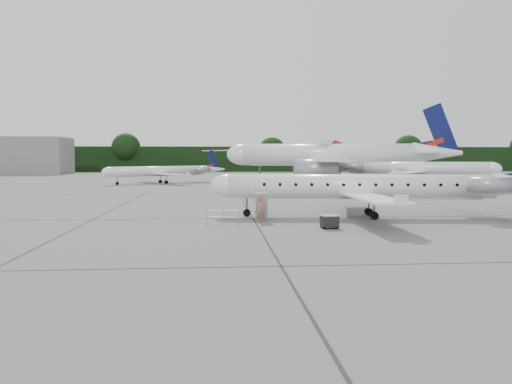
{
  "coord_description": "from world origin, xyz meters",
  "views": [
    {
      "loc": [
        -8.89,
        -31.01,
        4.6
      ],
      "look_at": [
        -6.34,
        1.85,
        2.3
      ],
      "focal_mm": 35.0,
      "sensor_mm": 36.0,
      "label": 1
    }
  ],
  "objects": [
    {
      "name": "bg_regional_right",
      "position": [
        24.55,
        50.88,
        3.85
      ],
      "size": [
        36.09,
        33.66,
        7.69
      ],
      "primitive_type": null,
      "rotation": [
        0.0,
        0.0,
        2.57
      ],
      "color": "white",
      "rests_on": "ground"
    },
    {
      "name": "main_regional_jet",
      "position": [
        1.97,
        6.32,
        3.3
      ],
      "size": [
        27.93,
        21.72,
        6.6
      ],
      "primitive_type": null,
      "rotation": [
        0.0,
        0.0,
        -0.13
      ],
      "color": "white",
      "rests_on": "ground"
    },
    {
      "name": "bg_regional_left",
      "position": [
        -19.12,
        57.53,
        3.01
      ],
      "size": [
        28.31,
        26.62,
        6.03
      ],
      "primitive_type": null,
      "rotation": [
        0.0,
        0.0,
        0.6
      ],
      "color": "white",
      "rests_on": "ground"
    },
    {
      "name": "treeline",
      "position": [
        0.0,
        130.0,
        4.0
      ],
      "size": [
        260.0,
        4.0,
        8.0
      ],
      "primitive_type": "cube",
      "color": "black",
      "rests_on": "ground"
    },
    {
      "name": "bg_narrowbody",
      "position": [
        11.07,
        58.17,
        7.02
      ],
      "size": [
        42.52,
        33.14,
        14.04
      ],
      "primitive_type": null,
      "rotation": [
        0.0,
        0.0,
        -0.13
      ],
      "color": "white",
      "rests_on": "ground"
    },
    {
      "name": "safety_railing",
      "position": [
        -8.56,
        2.48,
        0.5
      ],
      "size": [
        2.15,
        0.65,
        1.0
      ],
      "primitive_type": null,
      "rotation": [
        0.0,
        0.0,
        -0.26
      ],
      "color": "gray",
      "rests_on": "ground"
    },
    {
      "name": "passenger",
      "position": [
        -5.84,
        3.98,
        0.93
      ],
      "size": [
        0.72,
        0.52,
        1.85
      ],
      "primitive_type": "imported",
      "rotation": [
        0.0,
        0.0,
        -0.11
      ],
      "color": "#976352",
      "rests_on": "ground"
    },
    {
      "name": "ground",
      "position": [
        0.0,
        0.0,
        0.0
      ],
      "size": [
        320.0,
        320.0,
        0.0
      ],
      "primitive_type": "plane",
      "color": "#5F5F5D",
      "rests_on": "ground"
    },
    {
      "name": "airstair",
      "position": [
        -5.68,
        5.23,
        1.03
      ],
      "size": [
        1.13,
        2.31,
        2.07
      ],
      "primitive_type": null,
      "rotation": [
        0.0,
        0.0,
        -0.13
      ],
      "color": "white",
      "rests_on": "ground"
    },
    {
      "name": "baggage_cart",
      "position": [
        -1.68,
        0.5,
        0.47
      ],
      "size": [
        1.12,
        0.93,
        0.94
      ],
      "primitive_type": null,
      "rotation": [
        0.0,
        0.0,
        0.05
      ],
      "color": "black",
      "rests_on": "ground"
    }
  ]
}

